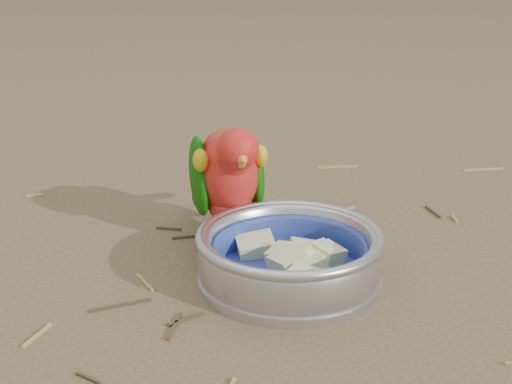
{
  "coord_description": "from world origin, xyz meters",
  "views": [
    {
      "loc": [
        -0.03,
        -0.71,
        0.39
      ],
      "look_at": [
        0.06,
        0.13,
        0.08
      ],
      "focal_mm": 55.0,
      "sensor_mm": 36.0,
      "label": 1
    }
  ],
  "objects": [
    {
      "name": "bowl_wall",
      "position": [
        0.08,
        0.05,
        0.04
      ],
      "size": [
        0.2,
        0.2,
        0.04
      ],
      "primitive_type": null,
      "color": "#B2B2BA",
      "rests_on": "food_bowl"
    },
    {
      "name": "ground_debris",
      "position": [
        0.02,
        0.08,
        0.0
      ],
      "size": [
        0.9,
        0.8,
        0.01
      ],
      "primitive_type": null,
      "color": "#A28C4D",
      "rests_on": "ground"
    },
    {
      "name": "ground",
      "position": [
        0.0,
        0.0,
        0.0
      ],
      "size": [
        60.0,
        60.0,
        0.0
      ],
      "primitive_type": "plane",
      "color": "brown"
    },
    {
      "name": "fruit_wedges",
      "position": [
        0.08,
        0.05,
        0.03
      ],
      "size": [
        0.12,
        0.12,
        0.03
      ],
      "primitive_type": null,
      "color": "beige",
      "rests_on": "food_bowl"
    },
    {
      "name": "food_bowl",
      "position": [
        0.08,
        0.05,
        0.01
      ],
      "size": [
        0.2,
        0.2,
        0.02
      ],
      "primitive_type": "cylinder",
      "color": "#B2B2BA",
      "rests_on": "ground"
    },
    {
      "name": "lory_parrot",
      "position": [
        0.03,
        0.17,
        0.08
      ],
      "size": [
        0.12,
        0.2,
        0.15
      ],
      "primitive_type": null,
      "rotation": [
        0.0,
        0.0,
        -2.99
      ],
      "color": "red",
      "rests_on": "ground"
    }
  ]
}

